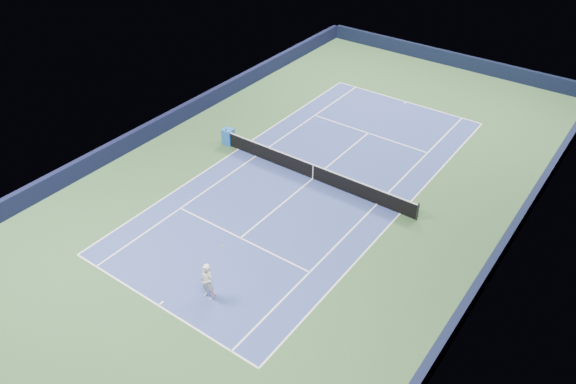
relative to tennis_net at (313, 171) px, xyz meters
The scene contains 19 objects.
ground 0.50m from the tennis_net, ahead, with size 40.00×40.00×0.00m, color #2D4F2B.
wall_far 19.83m from the tennis_net, 90.00° to the left, with size 22.00×0.35×1.10m, color black.
wall_right 10.83m from the tennis_net, ahead, with size 0.35×40.00×1.10m, color #111733.
wall_left 10.83m from the tennis_net, behind, with size 0.35×40.00×1.10m, color black.
court_surface 0.50m from the tennis_net, ahead, with size 10.97×23.77×0.01m, color navy.
baseline_far 11.90m from the tennis_net, 90.00° to the left, with size 10.97×0.08×0.00m, color white.
baseline_near 11.90m from the tennis_net, 90.00° to the right, with size 10.97×0.08×0.00m, color white.
sideline_doubles_right 5.51m from the tennis_net, ahead, with size 0.08×23.77×0.00m, color white.
sideline_doubles_left 5.51m from the tennis_net, behind, with size 0.08×23.77×0.00m, color white.
sideline_singles_right 4.14m from the tennis_net, ahead, with size 0.08×23.77×0.00m, color white.
sideline_singles_left 4.14m from the tennis_net, behind, with size 0.08×23.77×0.00m, color white.
service_line_far 6.42m from the tennis_net, 90.00° to the left, with size 8.23×0.08×0.00m, color white.
service_line_near 6.42m from the tennis_net, 90.00° to the right, with size 8.23×0.08×0.00m, color white.
center_service_line 0.50m from the tennis_net, ahead, with size 0.08×12.80×0.00m, color white.
center_mark_far 11.75m from the tennis_net, 90.00° to the left, with size 0.08×0.30×0.00m, color white.
center_mark_near 11.75m from the tennis_net, 90.00° to the right, with size 0.08×0.30×0.00m, color white.
tennis_net is the anchor object (origin of this frame).
sponsor_cube 6.40m from the tennis_net, behind, with size 0.67×0.62×1.03m.
tennis_player 10.36m from the tennis_net, 81.99° to the right, with size 0.83×1.27×2.33m.
Camera 1 is at (14.26, -22.11, 17.98)m, focal length 35.00 mm.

